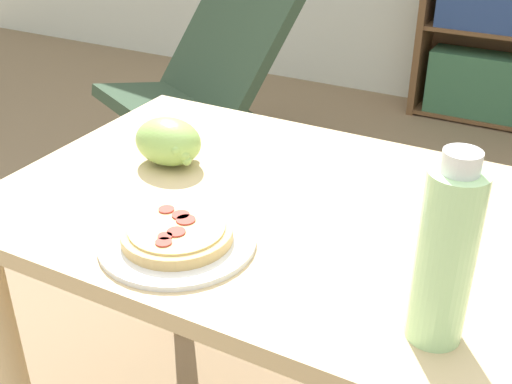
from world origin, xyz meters
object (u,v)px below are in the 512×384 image
Objects in this scene: pizza_on_plate at (177,237)px; drink_bottle at (446,256)px; grape_bunch at (169,142)px; lounge_chair_near at (200,116)px.

drink_bottle is at bearing -2.64° from pizza_on_plate.
grape_bunch is 1.45m from lounge_chair_near.
drink_bottle reaches higher than grape_bunch.
pizza_on_plate is 0.45m from drink_bottle.
pizza_on_plate is 0.95× the size of drink_bottle.
grape_bunch is at bearing -32.42° from lounge_chair_near.
grape_bunch is 0.52× the size of drink_bottle.
drink_bottle is at bearing -20.70° from lounge_chair_near.
lounge_chair_near is (-0.89, 1.42, -0.46)m from pizza_on_plate.
grape_bunch is 0.15× the size of lounge_chair_near.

